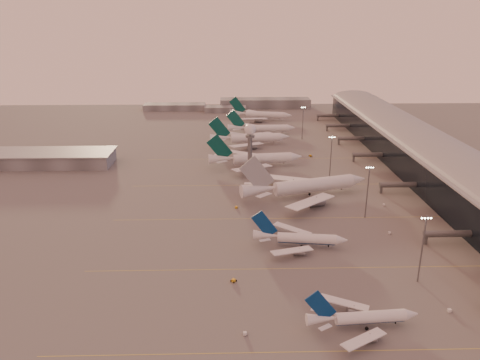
{
  "coord_description": "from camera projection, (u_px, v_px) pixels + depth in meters",
  "views": [
    {
      "loc": [
        -7.57,
        -140.23,
        87.25
      ],
      "look_at": [
        -1.81,
        79.65,
        10.13
      ],
      "focal_mm": 35.0,
      "sensor_mm": 36.0,
      "label": 1
    }
  ],
  "objects": [
    {
      "name": "mast_a",
      "position": [
        422.0,
        246.0,
        158.23
      ],
      "size": [
        3.6,
        0.56,
        25.0
      ],
      "color": "#595B60",
      "rests_on": "ground"
    },
    {
      "name": "distant_horizon",
      "position": [
        238.0,
        105.0,
        466.85
      ],
      "size": [
        165.0,
        37.5,
        9.0
      ],
      "color": "#5C5F63",
      "rests_on": "ground"
    },
    {
      "name": "terminal",
      "position": [
        432.0,
        160.0,
        264.38
      ],
      "size": [
        57.0,
        362.0,
        23.04
      ],
      "color": "black",
      "rests_on": "ground"
    },
    {
      "name": "greentail_d",
      "position": [
        261.0,
        116.0,
        415.19
      ],
      "size": [
        55.34,
        44.27,
        20.3
      ],
      "color": "white",
      "rests_on": "ground"
    },
    {
      "name": "gsv_catering_a",
      "position": [
        451.0,
        306.0,
        145.27
      ],
      "size": [
        5.12,
        2.66,
        4.08
      ],
      "color": "silver",
      "rests_on": "ground"
    },
    {
      "name": "greentail_a",
      "position": [
        256.0,
        161.0,
        286.26
      ],
      "size": [
        58.85,
        47.29,
        21.4
      ],
      "color": "white",
      "rests_on": "ground"
    },
    {
      "name": "greentail_b",
      "position": [
        250.0,
        140.0,
        334.6
      ],
      "size": [
        58.26,
        46.84,
        21.18
      ],
      "color": "white",
      "rests_on": "ground"
    },
    {
      "name": "widebody_white",
      "position": [
        306.0,
        189.0,
        238.11
      ],
      "size": [
        67.96,
        53.68,
        24.58
      ],
      "color": "white",
      "rests_on": "ground"
    },
    {
      "name": "gsv_truck_b",
      "position": [
        391.0,
        232.0,
        197.76
      ],
      "size": [
        5.33,
        2.34,
        2.09
      ],
      "color": "silver",
      "rests_on": "ground"
    },
    {
      "name": "mast_c",
      "position": [
        331.0,
        155.0,
        261.8
      ],
      "size": [
        3.6,
        0.56,
        25.0
      ],
      "color": "#595B60",
      "rests_on": "ground"
    },
    {
      "name": "ground",
      "position": [
        251.0,
        284.0,
        161.34
      ],
      "size": [
        700.0,
        700.0,
        0.0
      ],
      "primitive_type": "plane",
      "color": "#5F5C5C",
      "rests_on": "ground"
    },
    {
      "name": "narrowbody_near",
      "position": [
        362.0,
        319.0,
        137.94
      ],
      "size": [
        34.87,
        27.76,
        13.62
      ],
      "color": "white",
      "rests_on": "ground"
    },
    {
      "name": "mast_b",
      "position": [
        368.0,
        189.0,
        210.04
      ],
      "size": [
        3.6,
        0.56,
        25.0
      ],
      "color": "#595B60",
      "rests_on": "ground"
    },
    {
      "name": "gsv_tug_mid",
      "position": [
        234.0,
        281.0,
        162.3
      ],
      "size": [
        4.28,
        4.07,
        1.06
      ],
      "color": "gold",
      "rests_on": "ground"
    },
    {
      "name": "narrowbody_mid",
      "position": [
        300.0,
        240.0,
        186.49
      ],
      "size": [
        38.25,
        30.35,
        14.98
      ],
      "color": "white",
      "rests_on": "ground"
    },
    {
      "name": "gsv_catering_b",
      "position": [
        384.0,
        202.0,
        227.04
      ],
      "size": [
        5.17,
        3.67,
        3.88
      ],
      "color": "silver",
      "rests_on": "ground"
    },
    {
      "name": "gsv_truck_a",
      "position": [
        246.0,
        332.0,
        135.02
      ],
      "size": [
        5.38,
        2.23,
        2.13
      ],
      "color": "silver",
      "rests_on": "ground"
    },
    {
      "name": "gsv_tug_far",
      "position": [
        283.0,
        187.0,
        250.73
      ],
      "size": [
        3.68,
        3.88,
        0.96
      ],
      "color": "gold",
      "rests_on": "ground"
    },
    {
      "name": "greentail_c",
      "position": [
        262.0,
        130.0,
        365.0
      ],
      "size": [
        54.17,
        43.71,
        19.67
      ],
      "color": "white",
      "rests_on": "ground"
    },
    {
      "name": "gsv_truck_c",
      "position": [
        237.0,
        206.0,
        224.46
      ],
      "size": [
        5.9,
        3.34,
        2.25
      ],
      "color": "gold",
      "rests_on": "ground"
    },
    {
      "name": "mast_d",
      "position": [
        303.0,
        121.0,
        346.66
      ],
      "size": [
        3.6,
        0.56,
        25.0
      ],
      "color": "#595B60",
      "rests_on": "ground"
    },
    {
      "name": "gsv_tug_hangar",
      "position": [
        310.0,
        156.0,
        307.43
      ],
      "size": [
        4.59,
        3.92,
        1.13
      ],
      "color": "gold",
      "rests_on": "ground"
    },
    {
      "name": "taxiway_markings",
      "position": [
        310.0,
        217.0,
        214.91
      ],
      "size": [
        180.0,
        185.25,
        0.02
      ],
      "color": "gold",
      "rests_on": "ground"
    },
    {
      "name": "hangar",
      "position": [
        47.0,
        158.0,
        289.02
      ],
      "size": [
        82.0,
        27.0,
        8.5
      ],
      "color": "#5C5F63",
      "rests_on": "ground"
    },
    {
      "name": "radar_tower",
      "position": [
        250.0,
        139.0,
        267.74
      ],
      "size": [
        6.4,
        6.4,
        31.1
      ],
      "color": "#595B60",
      "rests_on": "ground"
    }
  ]
}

